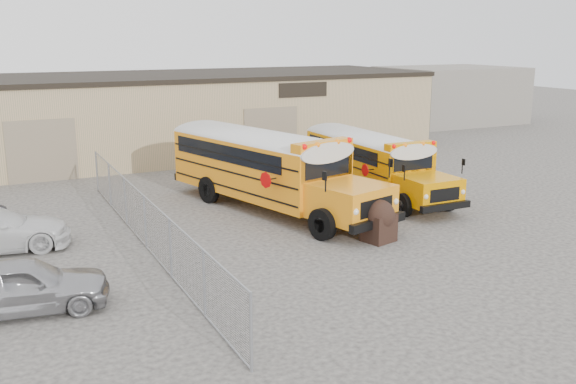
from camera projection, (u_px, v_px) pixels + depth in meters
name	position (u px, v px, depth m)	size (l,w,h in m)	color
ground	(349.00, 248.00, 21.22)	(120.00, 120.00, 0.00)	#363331
warehouse	(175.00, 113.00, 38.12)	(30.20, 10.20, 4.67)	#8A7D55
chainlink_fence	(145.00, 222.00, 21.07)	(0.07, 18.07, 1.81)	gray
distant_building_right	(449.00, 95.00, 51.86)	(10.00, 8.00, 4.40)	gray
school_bus_left	(178.00, 143.00, 30.61)	(5.47, 11.26, 3.20)	orange
school_bus_right	(312.00, 140.00, 33.25)	(2.80, 9.33, 2.73)	orange
tarp_bundle	(379.00, 220.00, 21.80)	(1.17, 1.10, 1.46)	black
car_silver	(21.00, 285.00, 16.16)	(1.72, 4.28, 1.46)	#A5A6AA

